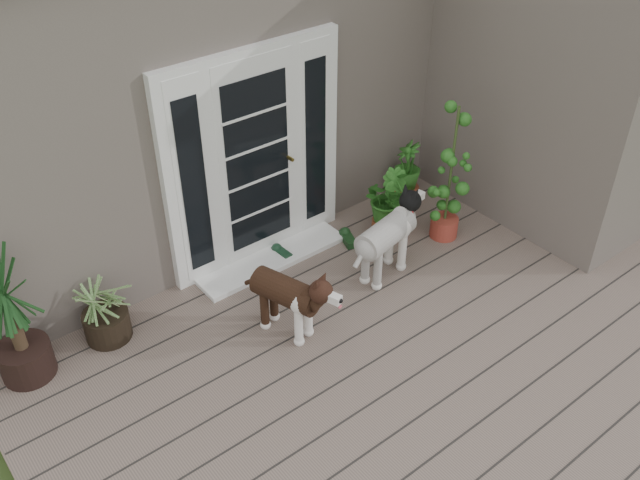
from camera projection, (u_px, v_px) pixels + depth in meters
deck at (429, 371)px, 5.85m from camera, size 6.20×4.60×0.12m
house_main at (164, 53)px, 7.66m from camera, size 7.40×4.00×3.10m
house_wing at (564, 77)px, 7.12m from camera, size 1.60×2.40×3.10m
door_unit at (255, 159)px, 6.47m from camera, size 1.90×0.14×2.15m
door_step at (272, 258)px, 6.96m from camera, size 1.60×0.40×0.05m
brindle_dog at (286, 302)px, 5.96m from camera, size 0.58×0.87×0.67m
white_dog at (385, 245)px, 6.58m from camera, size 0.92×0.53×0.72m
spider_plant at (103, 306)px, 5.90m from camera, size 0.68×0.68×0.71m
yucca at (12, 320)px, 5.40m from camera, size 0.94×0.94×1.19m
herb_a at (384, 207)px, 7.19m from camera, size 0.70×0.70×0.63m
herb_b at (396, 211)px, 7.22m from camera, size 0.48×0.48×0.53m
herb_c at (407, 177)px, 7.74m from camera, size 0.48×0.48×0.57m
sapling at (451, 172)px, 6.88m from camera, size 0.48×0.48×1.54m
clog_left at (282, 252)px, 7.02m from camera, size 0.14×0.28×0.08m
clog_right at (348, 238)px, 7.20m from camera, size 0.24×0.34×0.09m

